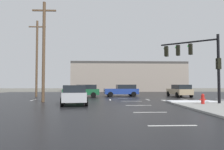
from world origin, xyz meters
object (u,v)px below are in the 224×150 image
Objects in this scene: fire_hydrant at (203,99)px; utility_pole_far at (37,57)px; sedan_tan at (180,90)px; utility_pole_mid at (44,49)px; sedan_green at (83,91)px; sedan_silver at (75,94)px; traffic_signal_mast at (197,57)px; sedan_blue at (122,90)px.

fire_hydrant is 0.08× the size of utility_pole_far.
fire_hydrant is 0.17× the size of sedan_tan.
utility_pole_mid is 8.84m from utility_pole_far.
fire_hydrant is 0.17× the size of sedan_green.
sedan_tan is (2.16, 10.76, 0.32)m from fire_hydrant.
sedan_green is at bearing 66.51° from utility_pole_mid.
utility_pole_far reaches higher than fire_hydrant.
fire_hydrant is 0.08× the size of utility_pole_mid.
sedan_tan is at bearing 178.96° from sedan_green.
sedan_tan reaches higher than fire_hydrant.
sedan_tan is 0.46× the size of utility_pole_far.
utility_pole_mid is (-3.23, 2.57, 4.06)m from sedan_silver.
sedan_silver is at bearing 39.88° from traffic_signal_mast.
sedan_green is at bearing -12.41° from utility_pole_far.
sedan_tan is at bearing -3.44° from utility_pole_far.
fire_hydrant is 10.98m from sedan_tan.
sedan_blue is (-5.17, 12.10, 0.32)m from fire_hydrant.
sedan_silver is (-10.38, -0.42, -3.17)m from traffic_signal_mast.
sedan_green is at bearing -2.92° from traffic_signal_mast.
utility_pole_mid is at bearing 112.11° from sedan_tan.
sedan_blue reaches higher than fire_hydrant.
sedan_green is 0.49× the size of utility_pole_mid.
utility_pole_mid is at bearing 44.72° from sedan_silver.
sedan_green is 7.68m from utility_pole_far.
sedan_blue is at bearing -30.70° from sedan_silver.
sedan_silver is 5.79m from utility_pole_mid.
sedan_silver is 0.50× the size of utility_pole_mid.
sedan_silver is at bearing -59.49° from utility_pole_far.
sedan_green is at bearing -5.33° from sedan_silver.
traffic_signal_mast is at bearing -9.00° from utility_pole_mid.
fire_hydrant is at bearing 107.81° from sedan_blue.
utility_pole_far is (-16.47, 11.88, 4.71)m from fire_hydrant.
utility_pole_mid is (-13.61, 2.16, 0.89)m from traffic_signal_mast.
sedan_green is (-0.23, 9.48, 0.00)m from sedan_silver.
traffic_signal_mast is 1.22× the size of sedan_green.
sedan_silver is at bearing -38.58° from utility_pole_mid.
fire_hydrant is (-0.29, -1.47, -3.49)m from traffic_signal_mast.
utility_pole_mid is (-13.32, 3.62, 4.38)m from fire_hydrant.
utility_pole_mid is at bearing 164.79° from fire_hydrant.
sedan_blue is at bearing 1.12° from utility_pole_far.
traffic_signal_mast is at bearing 137.39° from sedan_green.
utility_pole_far is at bearing 23.81° from sedan_silver.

